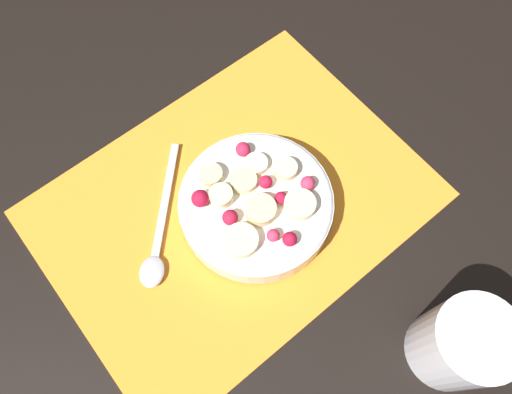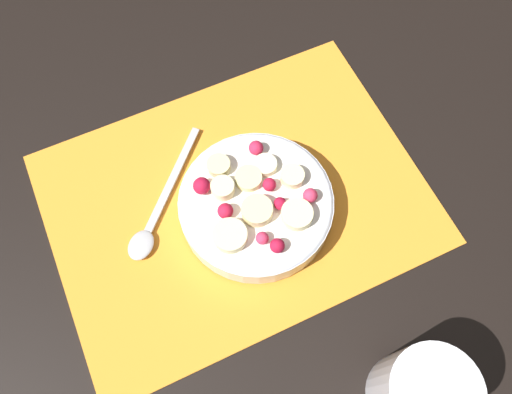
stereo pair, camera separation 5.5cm
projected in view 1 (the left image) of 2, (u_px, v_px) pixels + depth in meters
The scene contains 5 objects.
ground_plane at pixel (234, 204), 0.60m from camera, with size 3.00×3.00×0.00m, color black.
placemat at pixel (234, 203), 0.59m from camera, with size 0.44×0.32×0.01m.
fruit_bowl at pixel (256, 204), 0.57m from camera, with size 0.18×0.18×0.05m.
spoon at pixel (158, 242), 0.57m from camera, with size 0.14×0.14×0.01m.
drinking_glass at pixel (461, 344), 0.48m from camera, with size 0.08×0.08×0.10m.
Camera 1 is at (0.13, 0.20, 0.55)m, focal length 35.00 mm.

